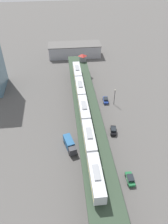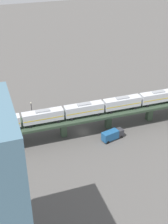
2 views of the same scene
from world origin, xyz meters
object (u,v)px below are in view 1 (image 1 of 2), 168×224
object	(u,v)px
signal_hut	(83,57)
street_car_blue	(106,100)
delivery_truck	(70,144)
subway_train	(84,109)
street_lamp	(115,96)
street_car_black	(113,130)
street_car_green	(130,179)
warehouse_building	(75,50)

from	to	relation	value
signal_hut	street_car_blue	world-z (taller)	signal_hut
delivery_truck	subway_train	bearing A→B (deg)	53.68
subway_train	signal_hut	size ratio (longest dim) A/B	18.36
subway_train	street_lamp	size ratio (longest dim) A/B	9.00
street_car_black	signal_hut	bearing A→B (deg)	97.53
street_car_green	subway_train	bearing A→B (deg)	115.21
delivery_truck	street_lamp	size ratio (longest dim) A/B	1.08
subway_train	street_car_green	world-z (taller)	subway_train
street_car_blue	subway_train	bearing A→B (deg)	-124.26
signal_hut	street_car_black	bearing A→B (deg)	-82.47
street_car_blue	street_car_black	size ratio (longest dim) A/B	0.97
delivery_truck	street_car_blue	bearing A→B (deg)	55.08
street_car_green	delivery_truck	distance (m)	20.79
subway_train	street_car_black	xyz separation A→B (m)	(9.81, -2.03, -8.38)
subway_train	street_lamp	distance (m)	20.07
signal_hut	street_car_green	distance (m)	61.99
signal_hut	street_car_black	xyz separation A→B (m)	(5.55, -42.00, -7.63)
street_car_blue	warehouse_building	size ratio (longest dim) A/B	0.16
street_car_blue	street_lamp	distance (m)	4.78
street_car_black	subway_train	bearing A→B (deg)	168.31
signal_hut	street_lamp	distance (m)	28.24
signal_hut	street_car_green	bearing A→B (deg)	-84.63
street_car_blue	street_car_black	bearing A→B (deg)	-92.97
street_lamp	signal_hut	bearing A→B (deg)	109.75
subway_train	street_car_black	size ratio (longest dim) A/B	13.34
street_car_black	delivery_truck	xyz separation A→B (m)	(-15.21, -5.31, 0.82)
street_lamp	subway_train	bearing A→B (deg)	-134.91
subway_train	signal_hut	distance (m)	40.21
street_car_black	delivery_truck	distance (m)	16.14
street_car_green	warehouse_building	bearing A→B (deg)	95.39
subway_train	signal_hut	world-z (taller)	subway_train
street_lamp	street_car_green	bearing A→B (deg)	-95.98
signal_hut	street_car_black	distance (m)	43.05
street_car_green	street_car_black	distance (m)	19.25
signal_hut	delivery_truck	size ratio (longest dim) A/B	0.45
street_car_black	delivery_truck	bearing A→B (deg)	-160.75
street_car_black	street_car_green	bearing A→B (deg)	-89.40
signal_hut	warehouse_building	xyz separation A→B (m)	(-2.02, 21.16, -5.16)
street_car_blue	delivery_truck	world-z (taller)	delivery_truck
street_car_green	street_car_blue	xyz separation A→B (m)	(0.72, 37.04, 0.00)
street_car_blue	street_lamp	size ratio (longest dim) A/B	0.66
street_car_green	street_lamp	distance (m)	35.34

